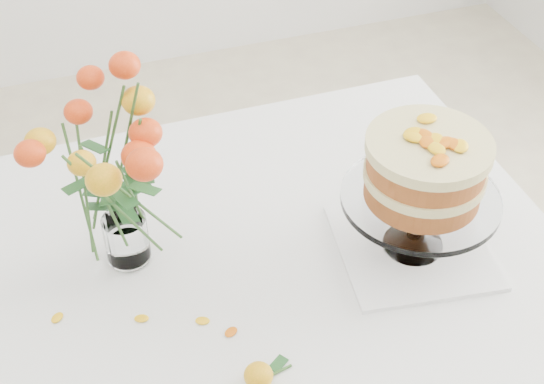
# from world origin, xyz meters

# --- Properties ---
(table) EXTENTS (1.43, 0.93, 0.76)m
(table) POSITION_xyz_m (0.00, 0.00, 0.67)
(table) COLOR tan
(table) RESTS_ON ground
(napkin) EXTENTS (0.32, 0.32, 0.01)m
(napkin) POSITION_xyz_m (0.41, -0.10, 0.76)
(napkin) COLOR white
(napkin) RESTS_ON table
(cake_stand) EXTENTS (0.29, 0.29, 0.26)m
(cake_stand) POSITION_xyz_m (0.41, -0.10, 0.94)
(cake_stand) COLOR white
(cake_stand) RESTS_ON napkin
(rose_vase) EXTENTS (0.29, 0.29, 0.41)m
(rose_vase) POSITION_xyz_m (-0.11, 0.05, 1.00)
(rose_vase) COLOR white
(rose_vase) RESTS_ON table
(loose_rose_near) EXTENTS (0.09, 0.05, 0.04)m
(loose_rose_near) POSITION_xyz_m (0.03, -0.29, 0.78)
(loose_rose_near) COLOR #FFA316
(loose_rose_near) RESTS_ON table
(stray_petal_a) EXTENTS (0.03, 0.02, 0.00)m
(stray_petal_a) POSITION_xyz_m (-0.12, -0.10, 0.76)
(stray_petal_a) COLOR yellow
(stray_petal_a) RESTS_ON table
(stray_petal_b) EXTENTS (0.03, 0.02, 0.00)m
(stray_petal_b) POSITION_xyz_m (-0.02, -0.14, 0.76)
(stray_petal_b) COLOR yellow
(stray_petal_b) RESTS_ON table
(stray_petal_c) EXTENTS (0.03, 0.02, 0.00)m
(stray_petal_c) POSITION_xyz_m (0.02, -0.18, 0.76)
(stray_petal_c) COLOR yellow
(stray_petal_c) RESTS_ON table
(stray_petal_d) EXTENTS (0.03, 0.02, 0.00)m
(stray_petal_d) POSITION_xyz_m (-0.26, -0.05, 0.76)
(stray_petal_d) COLOR yellow
(stray_petal_d) RESTS_ON table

